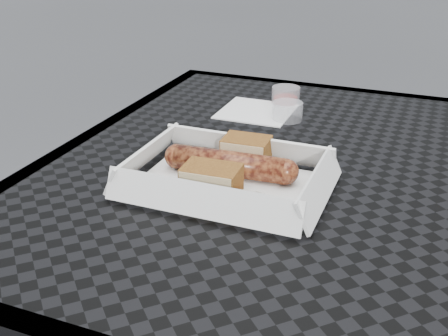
% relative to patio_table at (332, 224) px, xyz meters
% --- Properties ---
extents(patio_table, '(0.80, 0.80, 0.74)m').
position_rel_patio_table_xyz_m(patio_table, '(0.00, 0.00, 0.00)').
color(patio_table, black).
rests_on(patio_table, ground).
extents(food_tray, '(0.22, 0.15, 0.00)m').
position_rel_patio_table_xyz_m(food_tray, '(-0.12, -0.09, 0.08)').
color(food_tray, white).
rests_on(food_tray, patio_table).
extents(bratwurst, '(0.18, 0.04, 0.03)m').
position_rel_patio_table_xyz_m(bratwurst, '(-0.13, -0.06, 0.10)').
color(bratwurst, brown).
rests_on(bratwurst, food_tray).
extents(bread_near, '(0.06, 0.05, 0.04)m').
position_rel_patio_table_xyz_m(bread_near, '(-0.12, -0.02, 0.10)').
color(bread_near, brown).
rests_on(bread_near, food_tray).
extents(bread_far, '(0.07, 0.05, 0.04)m').
position_rel_patio_table_xyz_m(bread_far, '(-0.13, -0.12, 0.10)').
color(bread_far, brown).
rests_on(bread_far, food_tray).
extents(veg_garnish, '(0.03, 0.03, 0.00)m').
position_rel_patio_table_xyz_m(veg_garnish, '(-0.07, -0.13, 0.08)').
color(veg_garnish, '#F55E0A').
rests_on(veg_garnish, food_tray).
extents(napkin, '(0.12, 0.12, 0.00)m').
position_rel_patio_table_xyz_m(napkin, '(-0.18, 0.19, 0.08)').
color(napkin, white).
rests_on(napkin, patio_table).
extents(condiment_cup_sauce, '(0.05, 0.05, 0.03)m').
position_rel_patio_table_xyz_m(condiment_cup_sauce, '(-0.15, 0.26, 0.09)').
color(condiment_cup_sauce, maroon).
rests_on(condiment_cup_sauce, patio_table).
extents(condiment_cup_empty, '(0.05, 0.05, 0.03)m').
position_rel_patio_table_xyz_m(condiment_cup_empty, '(-0.12, 0.18, 0.09)').
color(condiment_cup_empty, silver).
rests_on(condiment_cup_empty, patio_table).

